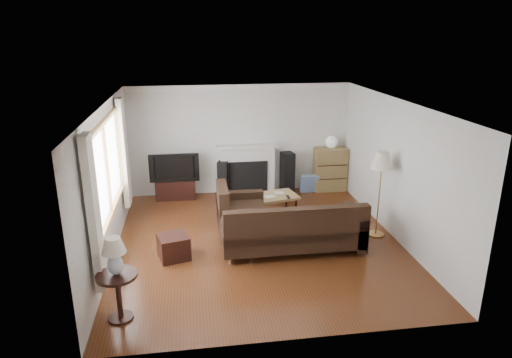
{
  "coord_description": "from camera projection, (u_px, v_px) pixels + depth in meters",
  "views": [
    {
      "loc": [
        -1.13,
        -7.36,
        3.65
      ],
      "look_at": [
        0.0,
        0.3,
        1.1
      ],
      "focal_mm": 32.0,
      "sensor_mm": 36.0,
      "label": 1
    }
  ],
  "objects": [
    {
      "name": "bookshelf",
      "position": [
        330.0,
        169.0,
        10.73
      ],
      "size": [
        0.75,
        0.36,
        1.03
      ],
      "primitive_type": "cube",
      "color": "olive",
      "rests_on": "ground"
    },
    {
      "name": "floor_lamp",
      "position": [
        379.0,
        195.0,
        8.26
      ],
      "size": [
        0.52,
        0.52,
        1.59
      ],
      "primitive_type": "cube",
      "rotation": [
        0.0,
        0.0,
        -0.31
      ],
      "color": "#AA773B",
      "rests_on": "ground"
    },
    {
      "name": "curtain_far",
      "position": [
        124.0,
        153.0,
        8.69
      ],
      "size": [
        0.1,
        0.35,
        2.1
      ],
      "primitive_type": "cube",
      "color": "#EDE6CF",
      "rests_on": "room"
    },
    {
      "name": "table_lamp",
      "position": [
        115.0,
        257.0,
        5.77
      ],
      "size": [
        0.31,
        0.31,
        0.51
      ],
      "primitive_type": "cube",
      "color": "silver",
      "rests_on": "side_table"
    },
    {
      "name": "room",
      "position": [
        259.0,
        176.0,
        7.83
      ],
      "size": [
        5.1,
        5.6,
        2.54
      ],
      "color": "#542912",
      "rests_on": "ground"
    },
    {
      "name": "footstool",
      "position": [
        174.0,
        247.0,
        7.6
      ],
      "size": [
        0.58,
        0.58,
        0.4
      ],
      "primitive_type": "cube",
      "rotation": [
        0.0,
        0.0,
        0.25
      ],
      "color": "black",
      "rests_on": "ground"
    },
    {
      "name": "side_table",
      "position": [
        119.0,
        297.0,
        5.95
      ],
      "size": [
        0.53,
        0.53,
        0.66
      ],
      "primitive_type": "cube",
      "color": "black",
      "rests_on": "ground"
    },
    {
      "name": "fireplace",
      "position": [
        248.0,
        169.0,
        10.54
      ],
      "size": [
        1.4,
        0.26,
        1.15
      ],
      "primitive_type": "cube",
      "color": "white",
      "rests_on": "room"
    },
    {
      "name": "speaker_right",
      "position": [
        287.0,
        173.0,
        10.61
      ],
      "size": [
        0.32,
        0.36,
        0.95
      ],
      "primitive_type": "cube",
      "rotation": [
        0.0,
        0.0,
        0.17
      ],
      "color": "black",
      "rests_on": "ground"
    },
    {
      "name": "coffee_table",
      "position": [
        269.0,
        206.0,
        9.3
      ],
      "size": [
        1.25,
        0.85,
        0.45
      ],
      "primitive_type": "cube",
      "rotation": [
        0.0,
        0.0,
        0.21
      ],
      "color": "#9C7C4A",
      "rests_on": "ground"
    },
    {
      "name": "television",
      "position": [
        174.0,
        166.0,
        10.12
      ],
      "size": [
        1.09,
        0.14,
        0.63
      ],
      "primitive_type": "imported",
      "color": "black",
      "rests_on": "tv_stand"
    },
    {
      "name": "curtain_near",
      "position": [
        94.0,
        214.0,
        5.83
      ],
      "size": [
        0.1,
        0.35,
        2.1
      ],
      "primitive_type": "cube",
      "color": "#EDE6CF",
      "rests_on": "room"
    },
    {
      "name": "globe_lamp",
      "position": [
        332.0,
        142.0,
        10.52
      ],
      "size": [
        0.28,
        0.28,
        0.28
      ],
      "primitive_type": "sphere",
      "color": "white",
      "rests_on": "bookshelf"
    },
    {
      "name": "speaker_left",
      "position": [
        223.0,
        178.0,
        10.43
      ],
      "size": [
        0.29,
        0.32,
        0.8
      ],
      "primitive_type": "cube",
      "rotation": [
        0.0,
        0.0,
        -0.3
      ],
      "color": "black",
      "rests_on": "ground"
    },
    {
      "name": "sectional_sofa",
      "position": [
        292.0,
        227.0,
        7.83
      ],
      "size": [
        2.62,
        1.92,
        0.85
      ],
      "primitive_type": "cube",
      "color": "black",
      "rests_on": "ground"
    },
    {
      "name": "window",
      "position": [
        108.0,
        169.0,
        7.21
      ],
      "size": [
        0.12,
        2.74,
        1.54
      ],
      "primitive_type": "cube",
      "color": "olive",
      "rests_on": "room"
    },
    {
      "name": "tv_stand",
      "position": [
        176.0,
        189.0,
        10.29
      ],
      "size": [
        0.88,
        0.4,
        0.44
      ],
      "primitive_type": "cube",
      "color": "black",
      "rests_on": "ground"
    }
  ]
}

